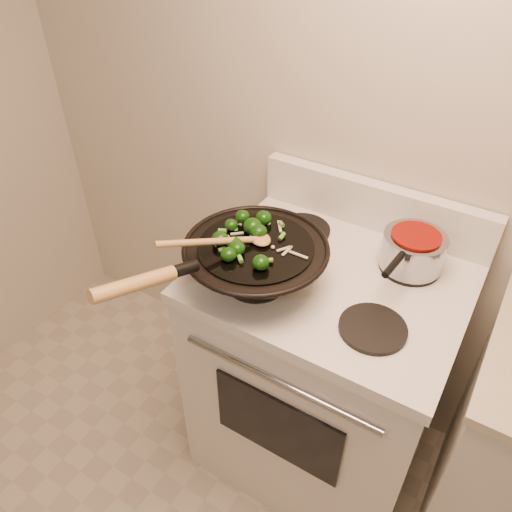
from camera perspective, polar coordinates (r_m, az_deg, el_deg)
The scene contains 5 objects.
stove at distance 1.83m, azimuth 7.50°, elevation -12.80°, with size 0.78×0.67×1.08m.
wok at distance 1.40m, azimuth -0.19°, elevation -0.63°, with size 0.41×0.66×0.24m.
stirfry at distance 1.38m, azimuth -1.23°, elevation 2.40°, with size 0.27×0.25×0.05m.
wooden_spoon at distance 1.34m, azimuth -2.75°, elevation 1.80°, with size 0.22×0.29×0.09m.
saucepan at distance 1.54m, azimuth 17.47°, elevation 0.64°, with size 0.19×0.30×0.11m.
Camera 1 is at (0.14, 0.09, 1.89)m, focal length 35.00 mm.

